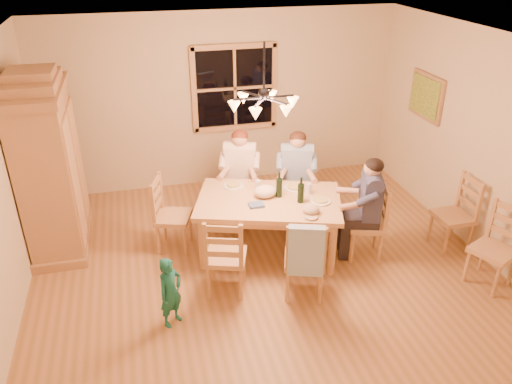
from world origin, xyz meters
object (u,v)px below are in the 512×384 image
object	(u,v)px
armoire	(51,170)
adult_plaid_man	(297,166)
chair_far_right	(295,201)
chair_end_left	(174,227)
wine_bottle_a	(279,185)
chair_spare_front	(491,262)
child	(171,292)
chandelier	(264,102)
chair_far_left	(241,199)
adult_woman	(240,164)
chair_end_right	(365,234)
chair_near_left	(226,268)
chair_spare_back	(451,227)
dining_table	(269,206)
wine_bottle_b	(301,190)
adult_slate_man	(369,196)
chair_near_right	(304,271)

from	to	relation	value
armoire	adult_plaid_man	world-z (taller)	armoire
armoire	chair_far_right	size ratio (longest dim) A/B	2.32
chair_end_left	adult_plaid_man	world-z (taller)	adult_plaid_man
armoire	chair_far_right	distance (m)	3.25
wine_bottle_a	chair_spare_front	world-z (taller)	wine_bottle_a
child	chair_spare_front	world-z (taller)	chair_spare_front
chandelier	chair_far_left	size ratio (longest dim) A/B	0.78
adult_woman	chair_spare_front	size ratio (longest dim) A/B	0.88
chair_end_right	adult_plaid_man	bearing A→B (deg)	46.64
chair_near_left	adult_plaid_man	xyz separation A→B (m)	(1.25, 1.33, 0.54)
chair_far_right	chair_end_left	size ratio (longest dim) A/B	1.00
adult_plaid_man	armoire	bearing A→B (deg)	14.59
adult_woman	chair_spare_front	bearing A→B (deg)	156.41
child	adult_woman	bearing A→B (deg)	20.58
child	chair_spare_back	world-z (taller)	chair_spare_back
chair_near_left	armoire	bearing A→B (deg)	159.43
dining_table	chair_end_left	distance (m)	1.26
chair_end_left	child	xyz separation A→B (m)	(-0.18, -1.42, 0.09)
adult_woman	wine_bottle_b	xyz separation A→B (m)	(0.51, -1.09, 0.08)
adult_slate_man	wine_bottle_b	distance (m)	0.83
chair_end_right	child	distance (m)	2.57
chair_end_left	chair_near_left	bearing A→B (deg)	43.26
child	wine_bottle_a	bearing A→B (deg)	-2.32
adult_woman	wine_bottle_b	distance (m)	1.21
chair_end_left	chair_end_right	bearing A→B (deg)	90.00
armoire	wine_bottle_b	world-z (taller)	armoire
chair_near_right	chair_spare_front	distance (m)	2.17
chair_far_left	armoire	bearing A→B (deg)	19.24
child	chair_spare_front	xyz separation A→B (m)	(3.63, -0.23, -0.09)
chair_spare_front	chandelier	bearing A→B (deg)	43.71
chair_near_right	chair_near_left	bearing A→B (deg)	-180.00
chair_end_left	child	size ratio (longest dim) A/B	1.25
chair_near_left	chair_spare_back	world-z (taller)	same
dining_table	child	bearing A→B (deg)	-141.82
chandelier	chair_near_left	size ratio (longest dim) A/B	0.78
chair_far_left	chair_near_left	world-z (taller)	same
armoire	dining_table	distance (m)	2.74
armoire	wine_bottle_b	bearing A→B (deg)	-19.69
adult_woman	chair_spare_front	world-z (taller)	adult_woman
dining_table	chair_far_left	distance (m)	1.00
adult_woman	chair_near_left	bearing A→B (deg)	90.00
chair_spare_front	chair_spare_back	world-z (taller)	same
chair_far_left	wine_bottle_b	bearing A→B (deg)	133.10
chair_far_left	chair_far_right	size ratio (longest dim) A/B	1.00
chair_spare_front	chair_spare_back	bearing A→B (deg)	-24.15
adult_plaid_man	child	bearing A→B (deg)	60.23
child	chair_far_right	bearing A→B (deg)	3.45
chandelier	dining_table	bearing A→B (deg)	61.88
chair_far_left	chair_spare_front	size ratio (longest dim) A/B	1.00
chair_far_left	chair_end_left	bearing A→B (deg)	46.74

